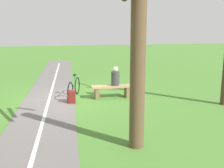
{
  "coord_description": "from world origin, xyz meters",
  "views": [
    {
      "loc": [
        1.0,
        9.9,
        2.62
      ],
      "look_at": [
        -1.07,
        2.73,
        1.1
      ],
      "focal_mm": 41.24,
      "sensor_mm": 36.0,
      "label": 1
    }
  ],
  "objects": [
    {
      "name": "ground_plane",
      "position": [
        0.0,
        0.0,
        0.0
      ],
      "size": [
        80.0,
        80.0,
        0.0
      ],
      "primitive_type": "plane",
      "color": "#477A2D"
    },
    {
      "name": "paved_path",
      "position": [
        1.15,
        4.0,
        0.01
      ],
      "size": [
        6.11,
        35.98,
        0.02
      ],
      "primitive_type": "cube",
      "rotation": [
        0.0,
        0.0,
        -0.12
      ],
      "color": "#66605E",
      "rests_on": "ground_plane"
    },
    {
      "name": "path_centre_line",
      "position": [
        1.15,
        4.0,
        0.02
      ],
      "size": [
        3.83,
        31.79,
        0.0
      ],
      "primitive_type": "cube",
      "rotation": [
        0.0,
        0.0,
        -0.12
      ],
      "color": "silver",
      "rests_on": "paved_path"
    },
    {
      "name": "bench",
      "position": [
        -1.8,
        0.24,
        0.35
      ],
      "size": [
        1.7,
        0.55,
        0.51
      ],
      "rotation": [
        0.0,
        0.0,
        -0.07
      ],
      "color": "#A88456",
      "rests_on": "ground_plane"
    },
    {
      "name": "person_seated",
      "position": [
        -1.93,
        0.25,
        0.84
      ],
      "size": [
        0.36,
        0.36,
        0.76
      ],
      "rotation": [
        0.0,
        0.0,
        -0.07
      ],
      "color": "#38383D",
      "rests_on": "bench"
    },
    {
      "name": "bicycle",
      "position": [
        -0.34,
        -0.3,
        0.39
      ],
      "size": [
        0.74,
        1.66,
        0.91
      ],
      "rotation": [
        0.0,
        0.0,
        1.17
      ],
      "color": "black",
      "rests_on": "ground_plane"
    },
    {
      "name": "backpack",
      "position": [
        -0.14,
        0.57,
        0.23
      ],
      "size": [
        0.34,
        0.37,
        0.48
      ],
      "rotation": [
        0.0,
        0.0,
        4.5
      ],
      "color": "maroon",
      "rests_on": "ground_plane"
    },
    {
      "name": "tree_far_right",
      "position": [
        -1.08,
        4.69,
        1.89
      ],
      "size": [
        1.16,
        1.13,
        4.4
      ],
      "color": "brown",
      "rests_on": "ground_plane"
    }
  ]
}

